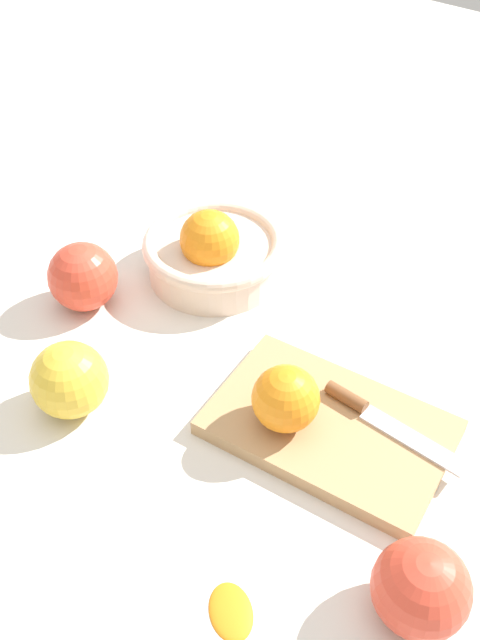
# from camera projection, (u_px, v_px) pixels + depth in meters

# --- Properties ---
(ground_plane) EXTENTS (2.40, 2.40, 0.00)m
(ground_plane) POSITION_uv_depth(u_px,v_px,m) (237.00, 404.00, 0.75)
(ground_plane) COLOR silver
(bowl) EXTENTS (0.18, 0.18, 0.10)m
(bowl) POSITION_uv_depth(u_px,v_px,m) (214.00, 252.00, 0.88)
(bowl) COLOR beige
(bowl) RESTS_ON ground_plane
(cutting_board) EXTENTS (0.25, 0.17, 0.02)m
(cutting_board) POSITION_uv_depth(u_px,v_px,m) (329.00, 427.00, 0.71)
(cutting_board) COLOR tan
(cutting_board) RESTS_ON ground_plane
(orange_on_board) EXTENTS (0.07, 0.07, 0.07)m
(orange_on_board) POSITION_uv_depth(u_px,v_px,m) (285.00, 399.00, 0.69)
(orange_on_board) COLOR orange
(orange_on_board) RESTS_ON cutting_board
(knife) EXTENTS (0.16, 0.02, 0.01)m
(knife) POSITION_uv_depth(u_px,v_px,m) (374.00, 415.00, 0.71)
(knife) COLOR silver
(knife) RESTS_ON cutting_board
(apple_front_left) EXTENTS (0.08, 0.08, 0.08)m
(apple_front_left) POSITION_uv_depth(u_px,v_px,m) (69.00, 380.00, 0.72)
(apple_front_left) COLOR gold
(apple_front_left) RESTS_ON ground_plane
(apple_mid_left) EXTENTS (0.08, 0.08, 0.08)m
(apple_mid_left) POSITION_uv_depth(u_px,v_px,m) (83.00, 277.00, 0.84)
(apple_mid_left) COLOR #D6422D
(apple_mid_left) RESTS_ON ground_plane
(apple_front_right) EXTENTS (0.08, 0.08, 0.08)m
(apple_front_right) POSITION_uv_depth(u_px,v_px,m) (421.00, 589.00, 0.56)
(apple_front_right) COLOR #D6422D
(apple_front_right) RESTS_ON ground_plane
(citrus_peel) EXTENTS (0.06, 0.06, 0.01)m
(citrus_peel) POSITION_uv_depth(u_px,v_px,m) (231.00, 610.00, 0.58)
(citrus_peel) COLOR orange
(citrus_peel) RESTS_ON ground_plane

